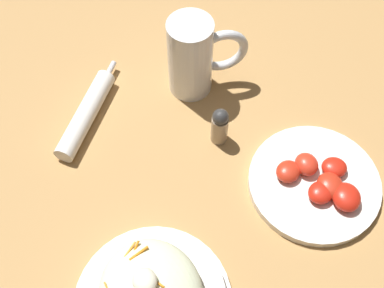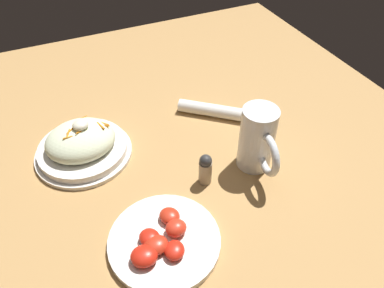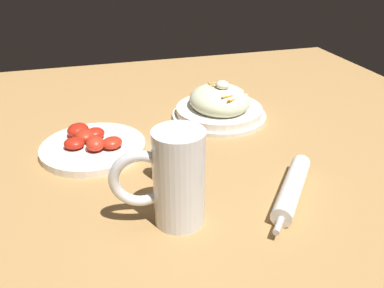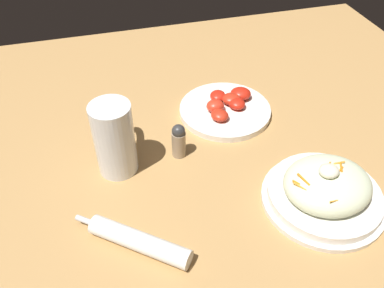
{
  "view_description": "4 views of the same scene",
  "coord_description": "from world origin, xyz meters",
  "px_view_note": "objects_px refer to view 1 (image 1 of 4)",
  "views": [
    {
      "loc": [
        0.36,
        -0.11,
        0.74
      ],
      "look_at": [
        -0.04,
        0.04,
        0.06
      ],
      "focal_mm": 46.08,
      "sensor_mm": 36.0,
      "label": 1
    },
    {
      "loc": [
        0.19,
        0.59,
        0.63
      ],
      "look_at": [
        -0.06,
        0.03,
        0.06
      ],
      "focal_mm": 34.21,
      "sensor_mm": 36.0,
      "label": 2
    },
    {
      "loc": [
        -0.7,
        0.22,
        0.41
      ],
      "look_at": [
        -0.06,
        0.04,
        0.06
      ],
      "focal_mm": 37.55,
      "sensor_mm": 36.0,
      "label": 3
    },
    {
      "loc": [
        -0.21,
        -0.51,
        0.6
      ],
      "look_at": [
        -0.05,
        0.04,
        0.08
      ],
      "focal_mm": 37.62,
      "sensor_mm": 36.0,
      "label": 4
    }
  ],
  "objects_px": {
    "napkin_roll": "(86,114)",
    "salt_shaker": "(220,126)",
    "beer_mug": "(193,60)",
    "tomato_plate": "(316,183)"
  },
  "relations": [
    {
      "from": "napkin_roll",
      "to": "salt_shaker",
      "type": "bearing_deg",
      "value": 59.35
    },
    {
      "from": "napkin_roll",
      "to": "salt_shaker",
      "type": "relative_size",
      "value": 2.31
    },
    {
      "from": "beer_mug",
      "to": "tomato_plate",
      "type": "xyz_separation_m",
      "value": [
        0.28,
        0.11,
        -0.06
      ]
    },
    {
      "from": "beer_mug",
      "to": "salt_shaker",
      "type": "distance_m",
      "value": 0.13
    },
    {
      "from": "napkin_roll",
      "to": "salt_shaker",
      "type": "xyz_separation_m",
      "value": [
        0.12,
        0.21,
        0.02
      ]
    },
    {
      "from": "beer_mug",
      "to": "salt_shaker",
      "type": "xyz_separation_m",
      "value": [
        0.13,
        -0.0,
        -0.03
      ]
    },
    {
      "from": "napkin_roll",
      "to": "beer_mug",
      "type": "bearing_deg",
      "value": 91.81
    },
    {
      "from": "beer_mug",
      "to": "tomato_plate",
      "type": "relative_size",
      "value": 0.72
    },
    {
      "from": "napkin_roll",
      "to": "tomato_plate",
      "type": "distance_m",
      "value": 0.42
    },
    {
      "from": "napkin_roll",
      "to": "salt_shaker",
      "type": "distance_m",
      "value": 0.24
    }
  ]
}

